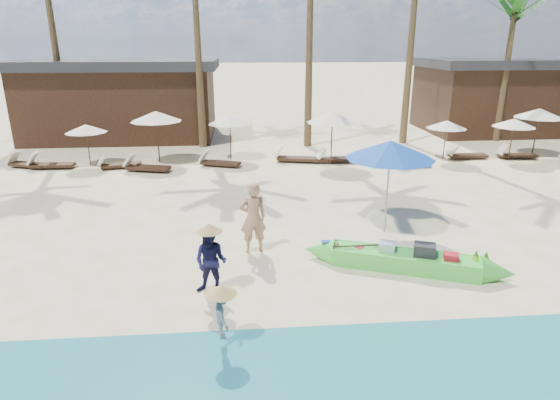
{
  "coord_description": "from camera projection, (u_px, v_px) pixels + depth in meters",
  "views": [
    {
      "loc": [
        -1.38,
        -10.19,
        5.22
      ],
      "look_at": [
        -0.34,
        2.0,
        1.08
      ],
      "focal_mm": 30.0,
      "sensor_mm": 36.0,
      "label": 1
    }
  ],
  "objects": [
    {
      "name": "pavilion_east",
      "position": [
        494.0,
        95.0,
        28.34
      ],
      "size": [
        8.8,
        6.6,
        4.3
      ],
      "color": "#3A2417",
      "rests_on": "ground"
    },
    {
      "name": "resort_parasol_8",
      "position": [
        514.0,
        123.0,
        21.17
      ],
      "size": [
        1.88,
        1.88,
        1.94
      ],
      "color": "#3A2417",
      "rests_on": "ground"
    },
    {
      "name": "lounger_3_right",
      "position": [
        49.0,
        164.0,
        20.23
      ],
      "size": [
        1.9,
        0.61,
        0.64
      ],
      "rotation": [
        0.0,
        0.0,
        -0.02
      ],
      "color": "#3A2417",
      "rests_on": "ground"
    },
    {
      "name": "lounger_8_left",
      "position": [
        465.0,
        154.0,
        21.96
      ],
      "size": [
        1.86,
        0.6,
        0.63
      ],
      "rotation": [
        0.0,
        0.0,
        -0.02
      ],
      "color": "#3A2417",
      "rests_on": "ground"
    },
    {
      "name": "lounger_4_left",
      "position": [
        118.0,
        164.0,
        20.29
      ],
      "size": [
        1.88,
        0.99,
        0.61
      ],
      "rotation": [
        0.0,
        0.0,
        0.26
      ],
      "color": "#3A2417",
      "rests_on": "ground"
    },
    {
      "name": "green_canoe",
      "position": [
        404.0,
        260.0,
        11.26
      ],
      "size": [
        5.27,
        2.34,
        0.7
      ],
      "rotation": [
        0.0,
        0.0,
        -0.37
      ],
      "color": "#47E044",
      "rests_on": "ground"
    },
    {
      "name": "lounger_9_left",
      "position": [
        515.0,
        154.0,
        22.02
      ],
      "size": [
        1.84,
        0.71,
        0.61
      ],
      "rotation": [
        0.0,
        0.0,
        -0.09
      ],
      "color": "#3A2417",
      "rests_on": "ground"
    },
    {
      "name": "palm_6",
      "position": [
        516.0,
        4.0,
        23.87
      ],
      "size": [
        2.08,
        2.08,
        8.51
      ],
      "color": "brown",
      "rests_on": "ground"
    },
    {
      "name": "lounger_5_left",
      "position": [
        218.0,
        162.0,
        20.65
      ],
      "size": [
        1.92,
        1.14,
        0.62
      ],
      "rotation": [
        0.0,
        0.0,
        -0.34
      ],
      "color": "#3A2417",
      "rests_on": "ground"
    },
    {
      "name": "resort_parasol_5",
      "position": [
        230.0,
        120.0,
        21.34
      ],
      "size": [
        2.0,
        2.0,
        2.06
      ],
      "color": "#3A2417",
      "rests_on": "ground"
    },
    {
      "name": "lounger_4_right",
      "position": [
        145.0,
        166.0,
        19.82
      ],
      "size": [
        2.04,
        1.07,
        0.66
      ],
      "rotation": [
        0.0,
        0.0,
        -0.26
      ],
      "color": "#3A2417",
      "rests_on": "ground"
    },
    {
      "name": "vendor_green",
      "position": [
        211.0,
        262.0,
        10.01
      ],
      "size": [
        0.88,
        0.78,
        1.51
      ],
      "primitive_type": "imported",
      "rotation": [
        0.0,
        0.0,
        -0.33
      ],
      "color": "#15153B",
      "rests_on": "ground"
    },
    {
      "name": "resort_parasol_4",
      "position": [
        156.0,
        116.0,
        20.7
      ],
      "size": [
        2.26,
        2.26,
        2.33
      ],
      "color": "#3A2417",
      "rests_on": "ground"
    },
    {
      "name": "vendor_yellow",
      "position": [
        222.0,
        314.0,
        8.28
      ],
      "size": [
        0.48,
        0.66,
        0.93
      ],
      "primitive_type": "imported",
      "rotation": [
        0.0,
        0.0,
        1.81
      ],
      "color": "gray",
      "rests_on": "ground"
    },
    {
      "name": "lounger_7_left",
      "position": [
        410.0,
        164.0,
        20.38
      ],
      "size": [
        1.69,
        0.79,
        0.55
      ],
      "rotation": [
        0.0,
        0.0,
        0.18
      ],
      "color": "#3A2417",
      "rests_on": "ground"
    },
    {
      "name": "blue_umbrella",
      "position": [
        390.0,
        150.0,
        12.81
      ],
      "size": [
        2.49,
        2.49,
        2.68
      ],
      "color": "#99999E",
      "rests_on": "ground"
    },
    {
      "name": "resort_parasol_7",
      "position": [
        447.0,
        125.0,
        21.17
      ],
      "size": [
        1.81,
        1.81,
        1.86
      ],
      "color": "#3A2417",
      "rests_on": "ground"
    },
    {
      "name": "lounger_6_right",
      "position": [
        334.0,
        158.0,
        21.28
      ],
      "size": [
        1.86,
        0.65,
        0.62
      ],
      "rotation": [
        0.0,
        0.0,
        0.05
      ],
      "color": "#3A2417",
      "rests_on": "ground"
    },
    {
      "name": "ground",
      "position": [
        301.0,
        268.0,
        11.4
      ],
      "size": [
        240.0,
        240.0,
        0.0
      ],
      "primitive_type": "plane",
      "color": "#FCEDBA",
      "rests_on": "ground"
    },
    {
      "name": "pavilion_west",
      "position": [
        123.0,
        98.0,
        26.57
      ],
      "size": [
        10.8,
        6.6,
        4.3
      ],
      "color": "#3A2417",
      "rests_on": "ground"
    },
    {
      "name": "resort_parasol_6",
      "position": [
        332.0,
        117.0,
        20.35
      ],
      "size": [
        2.27,
        2.27,
        2.34
      ],
      "color": "#3A2417",
      "rests_on": "ground"
    },
    {
      "name": "lounger_3_left",
      "position": [
        26.0,
        163.0,
        20.4
      ],
      "size": [
        1.91,
        1.13,
        0.62
      ],
      "rotation": [
        0.0,
        0.0,
        -0.34
      ],
      "color": "#3A2417",
      "rests_on": "ground"
    },
    {
      "name": "tourist",
      "position": [
        253.0,
        218.0,
        11.99
      ],
      "size": [
        0.75,
        0.55,
        1.89
      ],
      "primitive_type": "imported",
      "rotation": [
        0.0,
        0.0,
        3.3
      ],
      "color": "tan",
      "rests_on": "ground"
    },
    {
      "name": "lounger_6_left",
      "position": [
        295.0,
        157.0,
        21.36
      ],
      "size": [
        2.05,
        1.04,
        0.67
      ],
      "rotation": [
        0.0,
        0.0,
        -0.23
      ],
      "color": "#3A2417",
      "rests_on": "ground"
    },
    {
      "name": "resort_parasol_9",
      "position": [
        539.0,
        113.0,
        21.91
      ],
      "size": [
        2.21,
        2.21,
        2.28
      ],
      "color": "#3A2417",
      "rests_on": "ground"
    },
    {
      "name": "resort_parasol_3",
      "position": [
        86.0,
        129.0,
        20.32
      ],
      "size": [
        1.78,
        1.78,
        1.83
      ],
      "color": "#3A2417",
      "rests_on": "ground"
    },
    {
      "name": "lounger_7_right",
      "position": [
        410.0,
        162.0,
        20.62
      ],
      "size": [
        1.83,
        0.8,
        0.6
      ],
      "rotation": [
        0.0,
        0.0,
        0.15
      ],
      "color": "#3A2417",
      "rests_on": "ground"
    }
  ]
}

